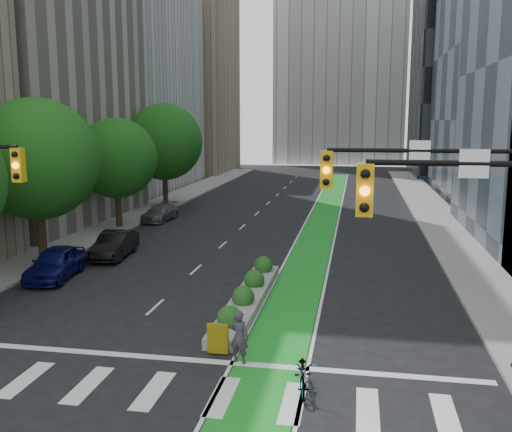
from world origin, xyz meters
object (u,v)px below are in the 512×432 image
at_px(parked_car_left_near, 56,263).
at_px(parked_car_left_far, 160,213).
at_px(bicycle, 303,373).
at_px(median_planter, 248,296).
at_px(cyclist, 239,337).
at_px(parked_car_left_mid, 115,245).

bearing_deg(parked_car_left_near, parked_car_left_far, 84.68).
distance_m(bicycle, parked_car_left_near, 16.04).
bearing_deg(bicycle, parked_car_left_near, 136.90).
xyz_separation_m(bicycle, parked_car_left_near, (-12.94, 9.47, 0.26)).
bearing_deg(median_planter, cyclist, -81.82).
relative_size(bicycle, cyclist, 1.12).
bearing_deg(parked_car_left_mid, bicycle, -54.32).
relative_size(parked_car_left_near, parked_car_left_mid, 1.03).
height_order(parked_car_left_near, parked_car_left_mid, parked_car_left_near).
height_order(bicycle, parked_car_left_far, parked_car_left_far).
bearing_deg(median_planter, parked_car_left_far, 119.44).
bearing_deg(parked_car_left_near, bicycle, -43.07).
height_order(bicycle, parked_car_left_mid, parked_car_left_mid).
height_order(cyclist, parked_car_left_far, cyclist).
bearing_deg(median_planter, parked_car_left_mid, 142.80).
bearing_deg(bicycle, cyclist, 138.79).
xyz_separation_m(cyclist, parked_car_left_mid, (-9.73, 12.50, -0.14)).
height_order(bicycle, cyclist, cyclist).
relative_size(median_planter, parked_car_left_mid, 2.34).
height_order(median_planter, cyclist, cyclist).
height_order(median_planter, parked_car_left_near, parked_car_left_near).
bearing_deg(parked_car_left_far, parked_car_left_near, -84.35).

